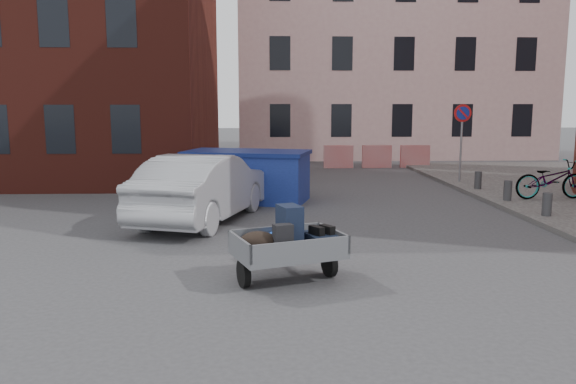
{
  "coord_description": "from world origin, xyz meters",
  "views": [
    {
      "loc": [
        -0.69,
        -9.51,
        2.72
      ],
      "look_at": [
        -0.28,
        0.99,
        1.1
      ],
      "focal_mm": 35.0,
      "sensor_mm": 36.0,
      "label": 1
    }
  ],
  "objects_px": {
    "silver_car": "(204,188)",
    "bicycle": "(551,179)",
    "trailer": "(287,244)",
    "dumpster": "(247,176)"
  },
  "relations": [
    {
      "from": "silver_car",
      "to": "bicycle",
      "type": "height_order",
      "value": "silver_car"
    },
    {
      "from": "trailer",
      "to": "dumpster",
      "type": "height_order",
      "value": "dumpster"
    },
    {
      "from": "trailer",
      "to": "dumpster",
      "type": "relative_size",
      "value": 0.52
    },
    {
      "from": "silver_car",
      "to": "trailer",
      "type": "bearing_deg",
      "value": 127.62
    },
    {
      "from": "trailer",
      "to": "bicycle",
      "type": "height_order",
      "value": "bicycle"
    },
    {
      "from": "silver_car",
      "to": "dumpster",
      "type": "bearing_deg",
      "value": -91.71
    },
    {
      "from": "trailer",
      "to": "dumpster",
      "type": "distance_m",
      "value": 7.63
    },
    {
      "from": "bicycle",
      "to": "silver_car",
      "type": "bearing_deg",
      "value": 98.08
    },
    {
      "from": "silver_car",
      "to": "bicycle",
      "type": "xyz_separation_m",
      "value": [
        9.5,
        2.1,
        -0.13
      ]
    },
    {
      "from": "trailer",
      "to": "bicycle",
      "type": "xyz_separation_m",
      "value": [
        7.69,
        6.89,
        0.06
      ]
    }
  ]
}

